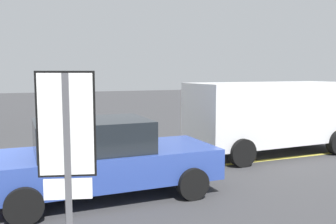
% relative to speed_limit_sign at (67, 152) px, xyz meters
% --- Properties ---
extents(lane_marking_centre, '(28.00, 0.16, 0.01)m').
position_rel_speed_limit_sign_xyz_m(lane_marking_centre, '(1.43, 4.92, -1.76)').
color(lane_marking_centre, '#E0D14C').
extents(speed_limit_sign, '(0.52, 0.16, 2.52)m').
position_rel_speed_limit_sign_xyz_m(speed_limit_sign, '(0.00, 0.00, 0.00)').
color(speed_limit_sign, '#4C4C51').
rests_on(speed_limit_sign, ground_plane).
extents(white_van, '(5.26, 2.40, 2.20)m').
position_rel_speed_limit_sign_xyz_m(white_van, '(6.72, 5.66, -0.50)').
color(white_van, white).
rests_on(white_van, ground_plane).
extents(car_blue_far_lane, '(4.59, 2.08, 1.57)m').
position_rel_speed_limit_sign_xyz_m(car_blue_far_lane, '(1.06, 3.72, -0.97)').
color(car_blue_far_lane, '#2D479E').
rests_on(car_blue_far_lane, ground_plane).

